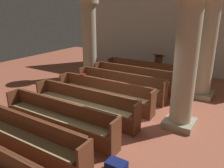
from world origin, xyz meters
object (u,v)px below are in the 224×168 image
object	(u,v)px
pew_row_4	(84,103)
pillar_far_side	(89,37)
pillar_aisle_side	(206,46)
kneeler_box_red	(179,99)
pew_row_0	(144,71)
hymn_book	(83,74)
pew_row_2	(120,84)
pillar_aisle_rear	(186,60)
lectern	(158,66)
pew_row_3	(104,92)
kneeler_box_navy	(116,167)
pew_row_6	(24,135)
pew_row_1	(133,77)
pew_row_5	(58,117)

from	to	relation	value
pew_row_4	pillar_far_side	xyz separation A→B (m)	(-2.56, 3.68, 1.42)
pillar_aisle_side	kneeler_box_red	distance (m)	2.09
pew_row_0	pillar_far_side	world-z (taller)	pillar_far_side
pillar_far_side	hymn_book	distance (m)	3.03
hymn_book	pew_row_2	bearing A→B (deg)	40.48
pew_row_4	pillar_aisle_rear	xyz separation A→B (m)	(2.61, 1.02, 1.42)
pew_row_4	lectern	xyz separation A→B (m)	(0.21, 5.52, -0.02)
pillar_aisle_side	lectern	world-z (taller)	pillar_aisle_side
pew_row_0	hymn_book	size ratio (longest dim) A/B	16.84
pew_row_4	pillar_far_side	bearing A→B (deg)	124.82
pew_row_3	hymn_book	world-z (taller)	hymn_book
kneeler_box_navy	pillar_far_side	bearing A→B (deg)	131.44
kneeler_box_red	lectern	bearing A→B (deg)	124.08
pew_row_0	pew_row_2	bearing A→B (deg)	-90.00
pew_row_2	pew_row_4	bearing A→B (deg)	-90.00
pew_row_2	lectern	distance (m)	3.39
pew_row_0	hymn_book	world-z (taller)	hymn_book
pew_row_6	pillar_aisle_side	bearing A→B (deg)	65.97
pew_row_3	hymn_book	distance (m)	1.13
pillar_aisle_side	pillar_far_side	size ratio (longest dim) A/B	1.00
lectern	hymn_book	xyz separation A→B (m)	(-1.24, -4.26, 0.44)
pew_row_1	pew_row_3	world-z (taller)	same
pew_row_5	pillar_aisle_rear	world-z (taller)	pillar_aisle_rear
pillar_aisle_side	lectern	size ratio (longest dim) A/B	3.38
pillar_aisle_rear	pew_row_3	bearing A→B (deg)	178.84
lectern	pew_row_0	bearing A→B (deg)	-99.77
pew_row_0	pew_row_3	bearing A→B (deg)	-90.00
pew_row_4	pew_row_2	bearing A→B (deg)	90.00
pew_row_2	pew_row_4	world-z (taller)	same
pew_row_6	lectern	size ratio (longest dim) A/B	3.31
pew_row_2	kneeler_box_navy	world-z (taller)	pew_row_2
pew_row_5	pillar_far_side	world-z (taller)	pillar_far_side
pew_row_0	pillar_aisle_side	bearing A→B (deg)	-12.60
pillar_aisle_rear	pew_row_5	bearing A→B (deg)	-141.28
pew_row_2	pillar_aisle_side	bearing A→B (deg)	30.90
lectern	pew_row_6	bearing A→B (deg)	-91.59
pew_row_5	kneeler_box_red	world-z (taller)	pew_row_5
pew_row_4	pew_row_6	world-z (taller)	same
pew_row_3	pillar_aisle_side	bearing A→B (deg)	45.27
pillar_far_side	hymn_book	world-z (taller)	pillar_far_side
pew_row_5	pew_row_3	bearing A→B (deg)	90.00
pew_row_2	pew_row_6	distance (m)	4.29
pew_row_3	pew_row_5	bearing A→B (deg)	-90.00
pew_row_0	pew_row_4	world-z (taller)	same
pew_row_0	pillar_far_side	size ratio (longest dim) A/B	0.98
pew_row_5	kneeler_box_navy	world-z (taller)	pew_row_5
pew_row_6	pillar_aisle_rear	size ratio (longest dim) A/B	0.98
kneeler_box_red	pew_row_5	bearing A→B (deg)	-118.60
pillar_aisle_side	pillar_far_side	xyz separation A→B (m)	(-5.17, -0.03, 0.00)
lectern	kneeler_box_red	world-z (taller)	lectern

